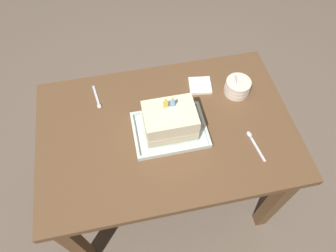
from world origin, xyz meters
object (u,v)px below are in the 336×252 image
foil_tray (170,130)px  serving_spoon_by_bowls (98,102)px  birthday_cake (170,120)px  serving_spoon_near_tray (252,140)px  napkin_pile (200,85)px  bowl_stack (237,87)px

foil_tray → serving_spoon_by_bowls: (-0.29, 0.22, -0.00)m
birthday_cake → serving_spoon_near_tray: size_ratio=1.39×
serving_spoon_by_bowls → birthday_cake: bearing=-37.2°
foil_tray → serving_spoon_by_bowls: 0.37m
serving_spoon_near_tray → napkin_pile: (-0.14, 0.33, 0.00)m
napkin_pile → foil_tray: bearing=-131.8°
serving_spoon_by_bowls → napkin_pile: size_ratio=1.22×
bowl_stack → birthday_cake: bearing=-156.9°
serving_spoon_near_tray → serving_spoon_by_bowls: (-0.63, 0.34, -0.00)m
birthday_cake → serving_spoon_near_tray: bearing=-18.9°
bowl_stack → serving_spoon_near_tray: size_ratio=0.77×
bowl_stack → serving_spoon_by_bowls: (-0.64, 0.07, -0.03)m
foil_tray → napkin_pile: size_ratio=2.69×
foil_tray → birthday_cake: (0.00, 0.00, 0.08)m
napkin_pile → bowl_stack: bearing=-22.4°
bowl_stack → napkin_pile: (-0.16, 0.07, -0.03)m
bowl_stack → serving_spoon_near_tray: 0.27m
birthday_cake → bowl_stack: bearing=23.1°
foil_tray → napkin_pile: bearing=48.2°
serving_spoon_near_tray → napkin_pile: bearing=113.2°
birthday_cake → serving_spoon_near_tray: (0.34, -0.11, -0.08)m
birthday_cake → bowl_stack: (0.35, 0.15, -0.05)m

